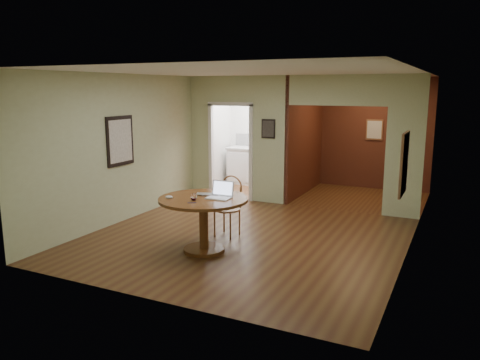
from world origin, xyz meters
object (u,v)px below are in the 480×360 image
at_px(dining_table, 204,212).
at_px(closed_laptop, 207,195).
at_px(chair, 229,203).
at_px(open_laptop, 221,193).

distance_m(dining_table, closed_laptop, 0.26).
distance_m(dining_table, chair, 0.90).
xyz_separation_m(chair, closed_laptop, (0.02, -0.77, 0.29)).
bearing_deg(open_laptop, dining_table, -153.60).
height_order(chair, open_laptop, open_laptop).
height_order(dining_table, open_laptop, open_laptop).
height_order(chair, closed_laptop, chair).
distance_m(chair, closed_laptop, 0.82).
distance_m(chair, open_laptop, 0.88).
bearing_deg(open_laptop, closed_laptop, 176.62).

